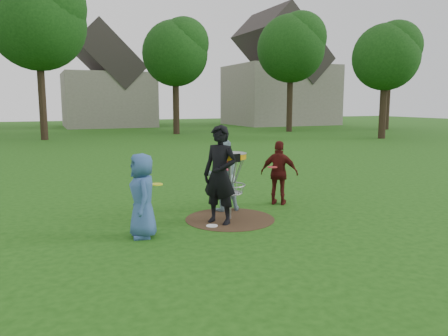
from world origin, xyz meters
name	(u,v)px	position (x,y,z in m)	size (l,w,h in m)	color
ground	(230,219)	(0.00, 0.00, 0.00)	(100.00, 100.00, 0.00)	#19470F
dirt_patch	(230,219)	(0.00, 0.00, 0.00)	(1.80, 1.80, 0.01)	#47331E
player_blue	(142,196)	(-1.87, -0.46, 0.74)	(0.72, 0.47, 1.47)	#355993
player_black	(220,175)	(-0.30, -0.19, 0.95)	(0.70, 0.46, 1.91)	black
player_grey	(223,175)	(0.16, 0.73, 0.77)	(0.75, 0.58, 1.54)	#7F9CA4
player_maroon	(279,173)	(1.56, 0.73, 0.73)	(0.86, 0.36, 1.46)	#4F1512
disc_on_grass	(212,226)	(-0.53, -0.34, 0.01)	(0.22, 0.22, 0.02)	white
disc_golf_basket	(230,169)	(0.00, 0.00, 1.02)	(0.66, 0.67, 1.38)	#9EA0A5
held_discs	(224,170)	(-0.06, 0.16, 0.98)	(3.12, 1.23, 0.29)	#FAF71B
tree_row	(99,38)	(0.44, 20.67, 6.21)	(51.20, 17.42, 9.90)	#38281C
house_row	(130,82)	(4.78, 33.07, 4.14)	(44.50, 10.65, 11.62)	gray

